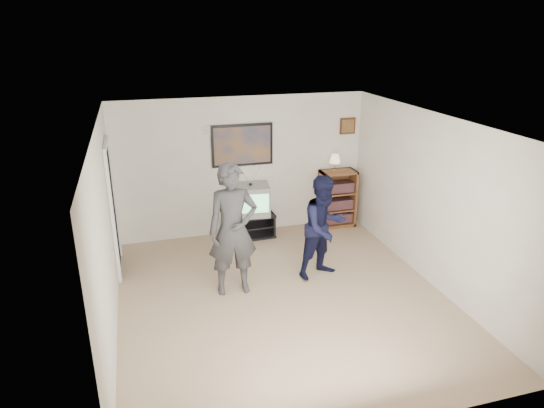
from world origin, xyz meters
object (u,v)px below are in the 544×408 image
bookshelf (337,199)px  person_short (324,227)px  media_stand (250,225)px  person_tall (233,230)px  crt_television (251,200)px

bookshelf → person_short: 2.04m
media_stand → person_short: (0.74, -1.72, 0.58)m
person_tall → person_short: bearing=4.9°
crt_television → person_short: 1.86m
media_stand → person_tall: size_ratio=0.47×
crt_television → person_short: size_ratio=0.40×
crt_television → bookshelf: bearing=9.3°
media_stand → person_short: 1.96m
media_stand → crt_television: (0.03, 0.00, 0.49)m
media_stand → person_tall: (-0.66, -1.81, 0.74)m
person_tall → person_short: 1.42m
bookshelf → person_short: bearing=-119.1°
crt_television → person_tall: (-0.69, -1.81, 0.25)m
media_stand → person_short: person_short is taller
media_stand → crt_television: crt_television is taller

